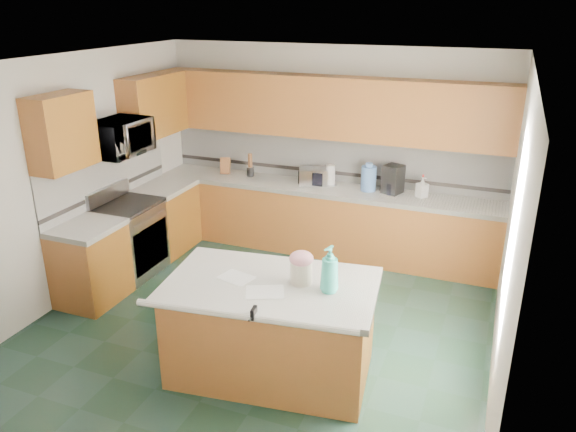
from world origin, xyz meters
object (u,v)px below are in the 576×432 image
at_px(island_top, 271,286).
at_px(toaster_oven, 313,176).
at_px(treat_jar, 301,272).
at_px(knife_block, 225,166).
at_px(soap_bottle_island, 330,269).
at_px(coffee_maker, 393,179).
at_px(island_base, 272,331).

relative_size(island_top, toaster_oven, 4.90).
bearing_deg(treat_jar, knife_block, 105.28).
bearing_deg(island_top, treat_jar, 14.63).
height_order(soap_bottle_island, coffee_maker, soap_bottle_island).
distance_m(treat_jar, toaster_oven, 2.79).
relative_size(treat_jar, knife_block, 0.86).
xyz_separation_m(soap_bottle_island, knife_block, (-2.39, 2.73, -0.09)).
bearing_deg(soap_bottle_island, island_base, -158.10).
distance_m(island_base, coffee_maker, 2.92).
bearing_deg(island_top, knife_block, 116.96).
bearing_deg(treat_jar, soap_bottle_island, -34.89).
xyz_separation_m(island_base, island_top, (-0.00, 0.00, 0.46)).
height_order(island_base, knife_block, knife_block).
height_order(island_top, toaster_oven, toaster_oven).
bearing_deg(soap_bottle_island, toaster_oven, 129.00).
bearing_deg(toaster_oven, knife_block, 159.93).
distance_m(island_base, knife_block, 3.40).
xyz_separation_m(island_base, toaster_oven, (-0.56, 2.77, 0.60)).
relative_size(island_top, treat_jar, 9.19).
bearing_deg(treat_jar, toaster_oven, 83.76).
bearing_deg(coffee_maker, soap_bottle_island, -69.69).
bearing_deg(knife_block, toaster_oven, -16.13).
distance_m(treat_jar, coffee_maker, 2.72).
bearing_deg(soap_bottle_island, knife_block, 148.58).
height_order(toaster_oven, coffee_maker, coffee_maker).
distance_m(knife_block, toaster_oven, 1.31).
bearing_deg(toaster_oven, soap_bottle_island, -88.49).
height_order(island_top, knife_block, knife_block).
bearing_deg(treat_jar, island_base, 178.64).
relative_size(treat_jar, soap_bottle_island, 0.48).
xyz_separation_m(treat_jar, knife_block, (-2.12, 2.68, 0.02)).
bearing_deg(island_base, treat_jar, 14.63).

